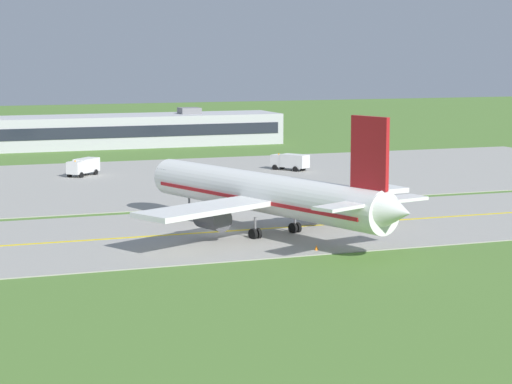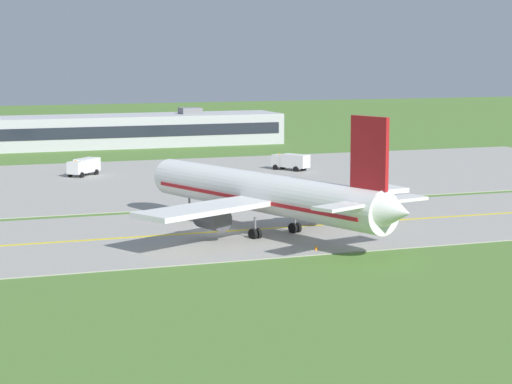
# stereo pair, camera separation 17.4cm
# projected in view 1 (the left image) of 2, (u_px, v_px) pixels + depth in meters

# --- Properties ---
(ground_plane) EXTENTS (500.00, 500.00, 0.00)m
(ground_plane) POSITION_uv_depth(u_px,v_px,m) (220.00, 233.00, 101.54)
(ground_plane) COLOR #517A33
(taxiway_strip) EXTENTS (240.00, 28.00, 0.10)m
(taxiway_strip) POSITION_uv_depth(u_px,v_px,m) (220.00, 232.00, 101.53)
(taxiway_strip) COLOR #9E9B93
(taxiway_strip) RESTS_ON ground
(apron_pad) EXTENTS (140.00, 52.00, 0.10)m
(apron_pad) POSITION_uv_depth(u_px,v_px,m) (196.00, 179.00, 143.98)
(apron_pad) COLOR #9E9B93
(apron_pad) RESTS_ON ground
(taxiway_centreline) EXTENTS (220.00, 0.60, 0.01)m
(taxiway_centreline) POSITION_uv_depth(u_px,v_px,m) (220.00, 232.00, 101.53)
(taxiway_centreline) COLOR yellow
(taxiway_centreline) RESTS_ON taxiway_strip
(airplane_lead) EXTENTS (31.70, 38.57, 12.70)m
(airplane_lead) POSITION_uv_depth(u_px,v_px,m) (266.00, 194.00, 100.08)
(airplane_lead) COLOR white
(airplane_lead) RESTS_ON ground
(service_truck_baggage) EXTENTS (5.61, 5.77, 2.60)m
(service_truck_baggage) POSITION_uv_depth(u_px,v_px,m) (83.00, 166.00, 146.83)
(service_truck_baggage) COLOR silver
(service_truck_baggage) RESTS_ON ground
(service_truck_fuel) EXTENTS (5.05, 6.12, 2.60)m
(service_truck_fuel) POSITION_uv_depth(u_px,v_px,m) (290.00, 161.00, 153.59)
(service_truck_fuel) COLOR silver
(service_truck_fuel) RESTS_ON ground
(terminal_building) EXTENTS (58.49, 13.16, 7.23)m
(terminal_building) POSITION_uv_depth(u_px,v_px,m) (132.00, 130.00, 193.87)
(terminal_building) COLOR #B2B2B7
(terminal_building) RESTS_ON ground
(traffic_cone_near_edge) EXTENTS (0.44, 0.44, 0.60)m
(traffic_cone_near_edge) POSITION_uv_depth(u_px,v_px,m) (316.00, 248.00, 92.06)
(traffic_cone_near_edge) COLOR orange
(traffic_cone_near_edge) RESTS_ON ground
(traffic_cone_mid_edge) EXTENTS (0.44, 0.44, 0.60)m
(traffic_cone_mid_edge) POSITION_uv_depth(u_px,v_px,m) (279.00, 207.00, 115.97)
(traffic_cone_mid_edge) COLOR orange
(traffic_cone_mid_edge) RESTS_ON ground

